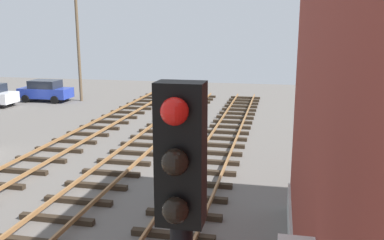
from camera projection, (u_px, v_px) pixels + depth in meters
name	position (u px, v px, depth m)	size (l,w,h in m)	color
parked_car_blue	(46.00, 91.00, 34.54)	(4.20, 2.04, 1.76)	#23389E
utility_pole_far	(78.00, 44.00, 33.95)	(1.80, 0.24, 9.04)	brown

